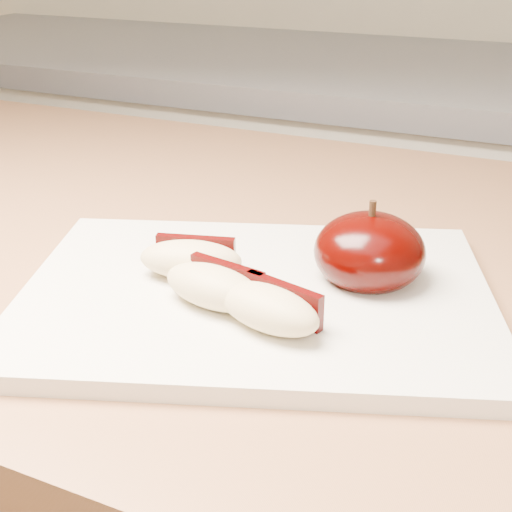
% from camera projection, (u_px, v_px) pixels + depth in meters
% --- Properties ---
extents(back_cabinet, '(2.40, 0.62, 0.94)m').
position_uv_depth(back_cabinet, '(424.00, 314.00, 1.37)').
color(back_cabinet, silver).
rests_on(back_cabinet, ground).
extents(cutting_board, '(0.39, 0.34, 0.01)m').
position_uv_depth(cutting_board, '(256.00, 296.00, 0.51)').
color(cutting_board, silver).
rests_on(cutting_board, island_counter).
extents(apple_half, '(0.10, 0.10, 0.07)m').
position_uv_depth(apple_half, '(369.00, 252.00, 0.51)').
color(apple_half, black).
rests_on(apple_half, cutting_board).
extents(apple_wedge_a, '(0.08, 0.06, 0.03)m').
position_uv_depth(apple_wedge_a, '(191.00, 259.00, 0.52)').
color(apple_wedge_a, '#D3BB86').
rests_on(apple_wedge_a, cutting_board).
extents(apple_wedge_b, '(0.08, 0.05, 0.03)m').
position_uv_depth(apple_wedge_b, '(215.00, 286.00, 0.48)').
color(apple_wedge_b, '#D3BB86').
rests_on(apple_wedge_b, cutting_board).
extents(apple_wedge_c, '(0.08, 0.05, 0.03)m').
position_uv_depth(apple_wedge_c, '(270.00, 307.00, 0.45)').
color(apple_wedge_c, '#D3BB86').
rests_on(apple_wedge_c, cutting_board).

